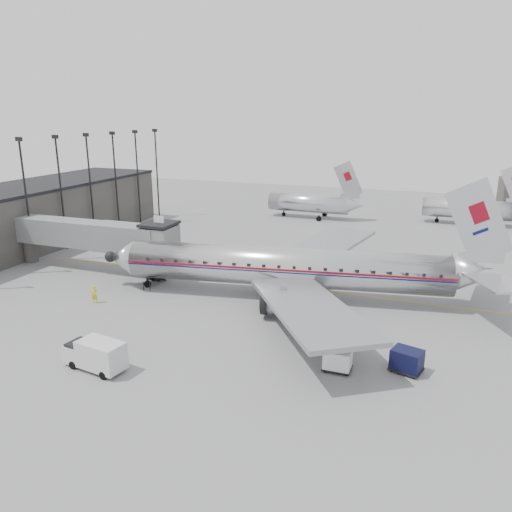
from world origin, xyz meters
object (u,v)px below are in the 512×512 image
Objects in this scene: baggage_cart_navy at (407,360)px; ramp_worker at (94,295)px; baggage_cart_white at (338,360)px; service_van at (95,354)px; airliner at (294,267)px.

baggage_cart_navy is 29.94m from ramp_worker.
service_van is at bearing -160.48° from baggage_cart_white.
airliner is 19.82m from ramp_worker.
airliner is 15.52× the size of baggage_cart_navy.
service_van reaches higher than ramp_worker.
service_van is at bearing -66.29° from ramp_worker.
baggage_cart_white is (-4.71, -1.56, -0.07)m from baggage_cart_navy.
baggage_cart_navy reaches higher than baggage_cart_white.
airliner is 16.79m from baggage_cart_navy.
baggage_cart_white is 25.51m from ramp_worker.
baggage_cart_navy is at bearing -53.76° from airliner.
baggage_cart_white is at bearing 28.30° from service_van.
ramp_worker is at bearing 136.68° from service_van.
baggage_cart_navy is 4.96m from baggage_cart_white.
service_van reaches higher than baggage_cart_white.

